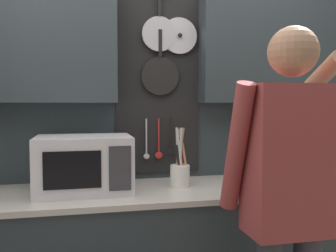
{
  "coord_description": "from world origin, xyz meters",
  "views": [
    {
      "loc": [
        -0.53,
        -2.07,
        1.42
      ],
      "look_at": [
        -0.02,
        0.2,
        1.28
      ],
      "focal_mm": 40.0,
      "sensor_mm": 36.0,
      "label": 1
    }
  ],
  "objects_px": {
    "knife_block": "(307,163)",
    "utensil_crock": "(180,172)",
    "microwave": "(84,164)",
    "person": "(289,190)"
  },
  "relations": [
    {
      "from": "utensil_crock",
      "to": "microwave",
      "type": "bearing_deg",
      "value": -179.89
    },
    {
      "from": "microwave",
      "to": "utensil_crock",
      "type": "relative_size",
      "value": 1.48
    },
    {
      "from": "microwave",
      "to": "knife_block",
      "type": "bearing_deg",
      "value": 0.03
    },
    {
      "from": "knife_block",
      "to": "person",
      "type": "distance_m",
      "value": 0.82
    },
    {
      "from": "knife_block",
      "to": "person",
      "type": "height_order",
      "value": "person"
    },
    {
      "from": "microwave",
      "to": "person",
      "type": "bearing_deg",
      "value": -36.57
    },
    {
      "from": "knife_block",
      "to": "utensil_crock",
      "type": "bearing_deg",
      "value": 179.97
    },
    {
      "from": "microwave",
      "to": "knife_block",
      "type": "height_order",
      "value": "microwave"
    },
    {
      "from": "knife_block",
      "to": "person",
      "type": "relative_size",
      "value": 0.16
    },
    {
      "from": "microwave",
      "to": "utensil_crock",
      "type": "xyz_separation_m",
      "value": [
        0.55,
        0.0,
        -0.07
      ]
    }
  ]
}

